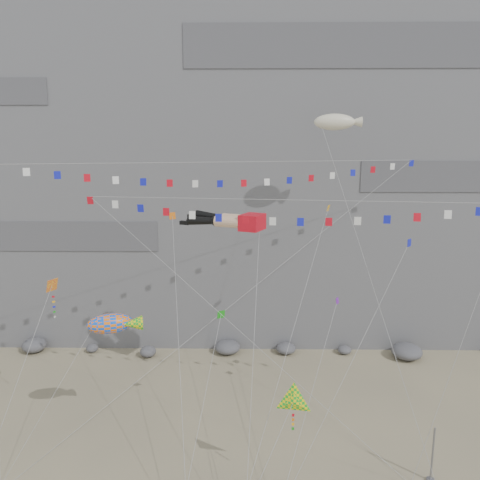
{
  "coord_description": "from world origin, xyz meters",
  "views": [
    {
      "loc": [
        1.93,
        -27.87,
        20.84
      ],
      "look_at": [
        1.4,
        9.0,
        13.47
      ],
      "focal_mm": 35.0,
      "sensor_mm": 36.0,
      "label": 1
    }
  ],
  "objects": [
    {
      "name": "flag_banner_upper",
      "position": [
        0.75,
        8.99,
        19.65
      ],
      "size": [
        31.66,
        17.51,
        26.88
      ],
      "color": "red",
      "rests_on": "ground"
    },
    {
      "name": "small_kite_b",
      "position": [
        8.57,
        5.1,
        9.41
      ],
      "size": [
        5.87,
        11.82,
        15.67
      ],
      "color": "purple",
      "rests_on": "ground"
    },
    {
      "name": "blimp_windsock",
      "position": [
        9.31,
        12.76,
        22.84
      ],
      "size": [
        6.63,
        16.69,
        28.14
      ],
      "color": "beige",
      "rests_on": "ground"
    },
    {
      "name": "small_kite_e",
      "position": [
        13.1,
        4.0,
        14.02
      ],
      "size": [
        10.35,
        9.84,
        19.48
      ],
      "color": "#151BBC",
      "rests_on": "ground"
    },
    {
      "name": "harlequin_kite",
      "position": [
        -11.83,
        3.67,
        11.2
      ],
      "size": [
        3.5,
        8.49,
        13.68
      ],
      "color": "red",
      "rests_on": "ground"
    },
    {
      "name": "small_kite_a",
      "position": [
        -3.87,
        8.17,
        15.22
      ],
      "size": [
        3.53,
        16.05,
        21.97
      ],
      "color": "orange",
      "rests_on": "ground"
    },
    {
      "name": "legs_kite",
      "position": [
        0.68,
        6.97,
        15.36
      ],
      "size": [
        6.71,
        17.01,
        20.66
      ],
      "rotation": [
        0.0,
        0.0,
        -0.42
      ],
      "color": "red",
      "rests_on": "ground"
    },
    {
      "name": "fish_windsock",
      "position": [
        -7.27,
        1.77,
        9.13
      ],
      "size": [
        8.28,
        5.91,
        11.88
      ],
      "color": "orange",
      "rests_on": "ground"
    },
    {
      "name": "delta_kite",
      "position": [
        4.66,
        -3.21,
        6.37
      ],
      "size": [
        4.91,
        4.48,
        8.51
      ],
      "color": "yellow",
      "rests_on": "ground"
    },
    {
      "name": "small_kite_c",
      "position": [
        0.12,
        3.2,
        9.15
      ],
      "size": [
        2.65,
        10.64,
        13.69
      ],
      "color": "#169317",
      "rests_on": "ground"
    },
    {
      "name": "cliff",
      "position": [
        0.0,
        32.0,
        25.0
      ],
      "size": [
        80.0,
        28.0,
        50.0
      ],
      "primitive_type": "cube",
      "color": "slate",
      "rests_on": "ground"
    },
    {
      "name": "ground",
      "position": [
        0.0,
        0.0,
        0.0
      ],
      "size": [
        120.0,
        120.0,
        0.0
      ],
      "primitive_type": "plane",
      "color": "#9B8F6B",
      "rests_on": "ground"
    },
    {
      "name": "talus_boulders",
      "position": [
        0.0,
        17.0,
        0.6
      ],
      "size": [
        60.0,
        3.0,
        1.2
      ],
      "primitive_type": null,
      "color": "#59585D",
      "rests_on": "ground"
    },
    {
      "name": "anchor_pole_right",
      "position": [
        13.65,
        -1.58,
        1.86
      ],
      "size": [
        0.12,
        0.12,
        3.73
      ],
      "primitive_type": "cylinder",
      "color": "gray",
      "rests_on": "ground"
    },
    {
      "name": "small_kite_d",
      "position": [
        8.33,
        9.19,
        15.63
      ],
      "size": [
        7.86,
        16.4,
        23.58
      ],
      "color": "#FFAD15",
      "rests_on": "ground"
    },
    {
      "name": "flag_banner_lower",
      "position": [
        4.63,
        3.26,
        17.34
      ],
      "size": [
        27.73,
        7.32,
        19.98
      ],
      "color": "red",
      "rests_on": "ground"
    }
  ]
}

